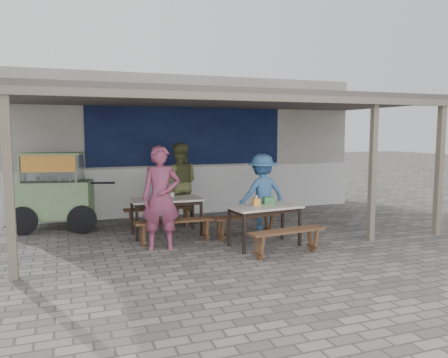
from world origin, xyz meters
TOP-DOWN VIEW (x-y plane):
  - ground at (0.00, 0.00)m, footprint 60.00×60.00m
  - back_wall at (-0.00, 3.58)m, footprint 9.00×1.28m
  - warung_roof at (0.02, 0.90)m, footprint 9.00×4.21m
  - table_left at (-1.27, 0.86)m, footprint 1.41×0.73m
  - bench_left_street at (-1.26, 0.15)m, footprint 1.50×0.29m
  - bench_left_wall at (-1.27, 1.58)m, footprint 1.50×0.29m
  - table_right at (0.23, -0.60)m, footprint 1.35×0.82m
  - bench_right_street at (0.31, -1.31)m, footprint 1.41×0.43m
  - bench_right_wall at (0.15, 0.11)m, footprint 1.41×0.43m
  - vendor_cart at (-3.36, 2.08)m, footprint 2.13×1.13m
  - patron_street_side at (-1.58, -0.15)m, footprint 0.76×0.59m
  - patron_wall_side at (-0.73, 1.90)m, footprint 1.03×0.89m
  - patron_right_table at (0.66, 0.44)m, footprint 1.10×0.69m
  - tissue_box at (0.11, -0.50)m, footprint 0.15×0.15m
  - donation_box at (0.38, -0.45)m, footprint 0.21×0.15m
  - condiment_jar at (-1.09, 1.06)m, footprint 0.08×0.08m
  - condiment_bowl at (-1.33, 0.85)m, footprint 0.20×0.20m

SIDE VIEW (x-z plane):
  - ground at x=0.00m, z-range 0.00..0.00m
  - bench_right_street at x=0.31m, z-range 0.11..0.56m
  - bench_right_wall at x=0.15m, z-range 0.11..0.56m
  - bench_left_street at x=-1.26m, z-range 0.11..0.56m
  - bench_left_wall at x=-1.27m, z-range 0.11..0.56m
  - table_right at x=0.23m, z-range 0.29..1.04m
  - table_left at x=-1.27m, z-range 0.30..1.05m
  - condiment_bowl at x=-1.33m, z-range 0.75..0.80m
  - condiment_jar at x=-1.09m, z-range 0.75..0.84m
  - tissue_box at x=0.11m, z-range 0.75..0.87m
  - donation_box at x=0.38m, z-range 0.75..0.88m
  - patron_right_table at x=0.66m, z-range 0.00..1.63m
  - vendor_cart at x=-3.36m, z-range 0.07..1.73m
  - patron_wall_side at x=-0.73m, z-range 0.00..1.84m
  - patron_street_side at x=-1.58m, z-range 0.00..1.85m
  - back_wall at x=0.00m, z-range -0.03..3.47m
  - warung_roof at x=0.02m, z-range 1.31..4.12m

